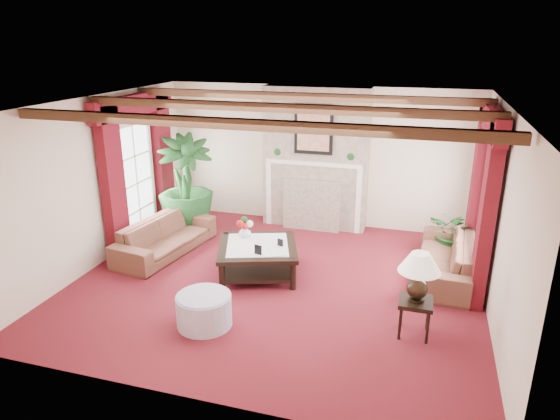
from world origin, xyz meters
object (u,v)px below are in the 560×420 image
(sofa_right, at_px, (446,252))
(coffee_table, at_px, (258,260))
(potted_palm, at_px, (187,204))
(ottoman, at_px, (204,310))
(sofa_left, at_px, (165,231))
(side_table, at_px, (414,317))

(sofa_right, relative_size, coffee_table, 1.76)
(sofa_right, bearing_deg, potted_palm, -93.97)
(coffee_table, distance_m, ottoman, 1.60)
(sofa_right, relative_size, potted_palm, 1.01)
(sofa_left, height_order, coffee_table, sofa_left)
(potted_palm, bearing_deg, side_table, -29.65)
(sofa_right, xyz_separation_m, coffee_table, (-2.82, -0.79, -0.16))
(potted_palm, relative_size, ottoman, 2.90)
(sofa_left, bearing_deg, ottoman, -131.00)
(side_table, bearing_deg, coffee_table, 156.67)
(sofa_left, relative_size, ottoman, 2.91)
(sofa_right, bearing_deg, side_table, -8.25)
(side_table, xyz_separation_m, ottoman, (-2.61, -0.54, -0.03))
(sofa_left, distance_m, coffee_table, 1.84)
(sofa_right, distance_m, potted_palm, 4.78)
(side_table, relative_size, ottoman, 0.67)
(sofa_right, xyz_separation_m, side_table, (-0.39, -1.83, -0.16))
(sofa_right, distance_m, ottoman, 3.84)
(sofa_right, bearing_deg, ottoman, -47.91)
(coffee_table, height_order, side_table, coffee_table)
(sofa_left, distance_m, sofa_right, 4.64)
(sofa_left, relative_size, coffee_table, 1.74)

